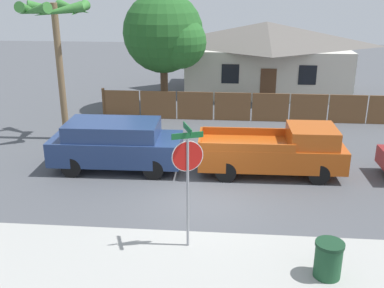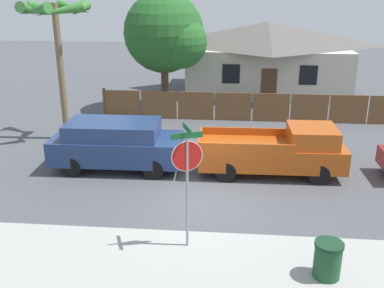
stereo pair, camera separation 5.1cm
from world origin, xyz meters
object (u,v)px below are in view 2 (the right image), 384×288
object	(u,v)px
red_suv	(116,143)
palm_tree	(56,21)
trash_bin	(328,260)
orange_pickup	(277,151)
house	(266,56)
oak_tree	(167,35)
stop_sign	(187,167)

from	to	relation	value
red_suv	palm_tree	bearing A→B (deg)	133.35
palm_tree	trash_bin	bearing A→B (deg)	-43.72
red_suv	orange_pickup	world-z (taller)	red_suv
house	oak_tree	bearing A→B (deg)	-135.74
house	stop_sign	distance (m)	18.89
red_suv	stop_sign	bearing A→B (deg)	-58.94
red_suv	house	bearing A→B (deg)	64.14
oak_tree	trash_bin	bearing A→B (deg)	-68.07
stop_sign	orange_pickup	bearing A→B (deg)	40.34
oak_tree	red_suv	bearing A→B (deg)	-95.54
red_suv	stop_sign	xyz separation A→B (m)	(3.14, -5.02, 1.27)
palm_tree	stop_sign	bearing A→B (deg)	-52.72
oak_tree	palm_tree	world-z (taller)	oak_tree
oak_tree	palm_tree	size ratio (longest dim) A/B	1.05
orange_pickup	stop_sign	world-z (taller)	stop_sign
house	trash_bin	distance (m)	19.75
palm_tree	orange_pickup	xyz separation A→B (m)	(8.97, -3.15, -4.21)
red_suv	trash_bin	world-z (taller)	red_suv
orange_pickup	stop_sign	bearing A→B (deg)	-119.69
house	stop_sign	xyz separation A→B (m)	(-3.17, -18.62, 0.02)
red_suv	trash_bin	bearing A→B (deg)	-43.74
oak_tree	palm_tree	distance (m)	6.48
palm_tree	red_suv	distance (m)	6.02
red_suv	trash_bin	distance (m)	8.94
oak_tree	red_suv	distance (m)	8.82
oak_tree	stop_sign	bearing A→B (deg)	-79.98
house	stop_sign	bearing A→B (deg)	-99.66
orange_pickup	red_suv	bearing A→B (deg)	179.07
orange_pickup	stop_sign	distance (m)	5.89
house	red_suv	world-z (taller)	house
oak_tree	palm_tree	bearing A→B (deg)	-127.37
house	trash_bin	world-z (taller)	house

